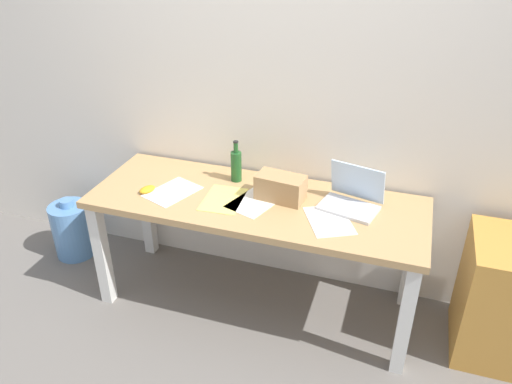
% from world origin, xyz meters
% --- Properties ---
extents(ground_plane, '(8.00, 8.00, 0.00)m').
position_xyz_m(ground_plane, '(0.00, 0.00, 0.00)').
color(ground_plane, slate).
extents(back_wall, '(5.20, 0.08, 2.60)m').
position_xyz_m(back_wall, '(0.00, 0.39, 1.30)').
color(back_wall, silver).
rests_on(back_wall, ground).
extents(desk, '(1.88, 0.67, 0.73)m').
position_xyz_m(desk, '(0.00, 0.00, 0.63)').
color(desk, tan).
rests_on(desk, ground).
extents(laptop_right, '(0.35, 0.29, 0.23)m').
position_xyz_m(laptop_right, '(0.51, 0.09, 0.78)').
color(laptop_right, silver).
rests_on(laptop_right, desk).
extents(beer_bottle, '(0.06, 0.06, 0.25)m').
position_xyz_m(beer_bottle, '(-0.18, 0.18, 0.83)').
color(beer_bottle, '#1E5123').
rests_on(beer_bottle, desk).
extents(computer_mouse, '(0.10, 0.12, 0.03)m').
position_xyz_m(computer_mouse, '(-0.62, -0.11, 0.75)').
color(computer_mouse, gold).
rests_on(computer_mouse, desk).
extents(cardboard_box, '(0.28, 0.17, 0.14)m').
position_xyz_m(cardboard_box, '(0.13, 0.05, 0.80)').
color(cardboard_box, tan).
rests_on(cardboard_box, desk).
extents(paper_sheet_front_right, '(0.32, 0.36, 0.00)m').
position_xyz_m(paper_sheet_front_right, '(0.43, -0.09, 0.73)').
color(paper_sheet_front_right, white).
rests_on(paper_sheet_front_right, desk).
extents(paper_yellow_folder, '(0.23, 0.31, 0.00)m').
position_xyz_m(paper_yellow_folder, '(-0.17, -0.05, 0.73)').
color(paper_yellow_folder, '#F4E06B').
rests_on(paper_yellow_folder, desk).
extents(paper_sheet_center, '(0.30, 0.35, 0.00)m').
position_xyz_m(paper_sheet_center, '(0.00, -0.02, 0.73)').
color(paper_sheet_center, white).
rests_on(paper_sheet_center, desk).
extents(paper_sheet_front_left, '(0.30, 0.35, 0.00)m').
position_xyz_m(paper_sheet_front_left, '(-0.48, -0.06, 0.73)').
color(paper_sheet_front_left, white).
rests_on(paper_sheet_front_left, desk).
extents(water_cooler_jug, '(0.27, 0.27, 0.44)m').
position_xyz_m(water_cooler_jug, '(-1.37, 0.08, 0.20)').
color(water_cooler_jug, '#598CC6').
rests_on(water_cooler_jug, ground).
extents(filing_cabinet, '(0.40, 0.48, 0.69)m').
position_xyz_m(filing_cabinet, '(1.35, 0.05, 0.35)').
color(filing_cabinet, '#C68938').
rests_on(filing_cabinet, ground).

